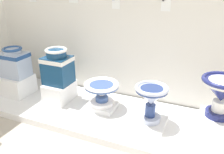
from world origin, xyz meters
TOP-DOWN VIEW (x-y plane):
  - display_platform at (1.86, 2.27)m, footprint 3.19×0.99m
  - plinth_block_broad_patterned at (0.62, 2.23)m, footprint 0.35×0.36m
  - antique_toilet_broad_patterned at (0.62, 2.23)m, footprint 0.36×0.27m
  - plinth_block_central_ornate at (1.26, 2.30)m, footprint 0.29×0.39m
  - antique_toilet_central_ornate at (1.26, 2.30)m, footprint 0.34×0.29m
  - plinth_block_pale_glazed at (1.85, 2.33)m, footprint 0.35×0.30m
  - antique_toilet_pale_glazed at (1.85, 2.33)m, footprint 0.42×0.42m
  - plinth_block_squat_floral at (2.48, 2.22)m, footprint 0.35×0.37m
  - antique_toilet_squat_floral at (2.48, 2.22)m, footprint 0.35×0.35m
  - plinth_block_tall_cobalt at (3.14, 2.30)m, footprint 0.35×0.34m
  - antique_toilet_tall_cobalt at (3.14, 2.30)m, footprint 0.41×0.41m
  - info_placard_third at (1.84, 2.78)m, footprint 0.10×0.01m
  - info_placard_fourth at (2.45, 2.78)m, footprint 0.11×0.01m
  - decorative_vase_companion at (0.20, 2.32)m, footprint 0.31×0.31m

SIDE VIEW (x-z plane):
  - display_platform at x=1.86m, z-range 0.00..0.08m
  - plinth_block_squat_floral at x=2.48m, z-range 0.08..0.13m
  - plinth_block_pale_glazed at x=1.85m, z-range 0.08..0.14m
  - decorative_vase_companion at x=0.20m, z-range -0.04..0.38m
  - plinth_block_tall_cobalt at x=3.14m, z-range 0.08..0.30m
  - plinth_block_central_ornate at x=1.26m, z-range 0.08..0.33m
  - plinth_block_broad_patterned at x=0.62m, z-range 0.08..0.34m
  - antique_toilet_pale_glazed at x=1.85m, z-range 0.18..0.47m
  - antique_toilet_squat_floral at x=2.48m, z-range 0.21..0.62m
  - antique_toilet_broad_patterned at x=0.62m, z-range 0.35..0.75m
  - antique_toilet_central_ornate at x=1.26m, z-range 0.33..0.79m
  - antique_toilet_tall_cobalt at x=3.14m, z-range 0.38..0.79m
  - info_placard_third at x=1.84m, z-range 1.23..1.37m
  - info_placard_fourth at x=2.45m, z-range 1.23..1.38m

